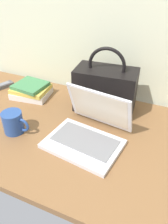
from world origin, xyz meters
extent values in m
cube|color=brown|center=(0.00, 0.00, 0.01)|extent=(1.60, 0.76, 0.03)
cube|color=silver|center=(0.05, -0.07, 0.04)|extent=(0.34, 0.26, 0.02)
cube|color=slate|center=(0.06, -0.06, 0.05)|extent=(0.29, 0.17, 0.00)
cube|color=silver|center=(0.07, 0.07, 0.14)|extent=(0.31, 0.11, 0.19)
cube|color=beige|center=(0.07, 0.06, 0.14)|extent=(0.27, 0.09, 0.17)
cylinder|color=#26478C|center=(-0.27, -0.11, 0.08)|extent=(0.09, 0.09, 0.10)
torus|color=#26478C|center=(-0.22, -0.11, 0.08)|extent=(0.07, 0.01, 0.07)
cylinder|color=brown|center=(-0.27, -0.11, 0.13)|extent=(0.08, 0.08, 0.00)
cube|color=#4C4C51|center=(-0.61, 0.18, 0.04)|extent=(0.11, 0.17, 0.02)
cube|color=slate|center=(-0.61, 0.18, 0.05)|extent=(0.08, 0.12, 0.00)
cube|color=black|center=(0.04, 0.23, 0.14)|extent=(0.31, 0.19, 0.22)
torus|color=black|center=(0.04, 0.23, 0.27)|extent=(0.18, 0.03, 0.18)
cube|color=silver|center=(-0.39, 0.19, 0.05)|extent=(0.22, 0.18, 0.03)
cube|color=#D8BF4C|center=(-0.39, 0.19, 0.08)|extent=(0.21, 0.17, 0.02)
cube|color=#3F7F4C|center=(-0.39, 0.19, 0.10)|extent=(0.18, 0.17, 0.02)
camera|label=1|loc=(0.35, -0.72, 0.69)|focal=36.12mm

